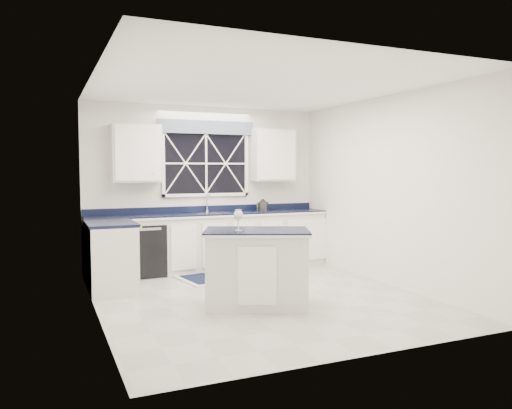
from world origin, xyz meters
name	(u,v)px	position (x,y,z in m)	size (l,w,h in m)	color
ground	(259,297)	(0.00, 0.00, 0.00)	(4.50, 4.50, 0.00)	#ABABA6
back_wall	(205,187)	(0.00, 2.25, 1.35)	(4.00, 0.10, 2.70)	silver
base_cabinets	(195,245)	(-0.33, 1.78, 0.45)	(3.99, 1.60, 0.90)	silver
countertop	(211,214)	(0.00, 1.95, 0.92)	(3.98, 0.64, 0.04)	black
dishwasher	(144,249)	(-1.10, 1.95, 0.41)	(0.60, 0.58, 0.82)	black
window	(206,159)	(0.00, 2.20, 1.83)	(1.65, 0.09, 1.26)	black
upper_cabinets	(208,154)	(0.00, 2.08, 1.90)	(3.10, 0.34, 0.90)	silver
faucet	(207,203)	(0.00, 2.14, 1.10)	(0.05, 0.20, 0.30)	#B2B2B4
island	(257,268)	(-0.18, -0.35, 0.47)	(1.44, 1.18, 0.93)	silver
rug	(225,276)	(0.02, 1.35, 0.01)	(1.51, 1.06, 0.02)	beige
kettle	(263,205)	(0.97, 2.05, 1.04)	(0.28, 0.23, 0.21)	#2D2D2F
wine_glass	(238,216)	(-0.42, -0.35, 1.10)	(0.11, 0.11, 0.25)	silver
soap_bottle	(260,204)	(0.97, 2.17, 1.05)	(0.10, 0.10, 0.22)	silver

